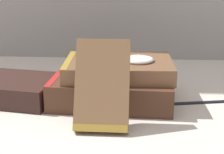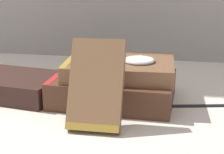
# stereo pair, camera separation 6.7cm
# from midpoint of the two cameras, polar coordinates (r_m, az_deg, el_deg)

# --- Properties ---
(ground_plane) EXTENTS (3.00, 3.00, 0.00)m
(ground_plane) POSITION_cam_midpoint_polar(r_m,az_deg,el_deg) (0.71, -0.24, -4.63)
(ground_plane) COLOR beige
(book_flat_bottom) EXTENTS (0.24, 0.17, 0.05)m
(book_flat_bottom) POSITION_cam_midpoint_polar(r_m,az_deg,el_deg) (0.73, 2.47, -1.81)
(book_flat_bottom) COLOR #4C2D1E
(book_flat_bottom) RESTS_ON ground_plane
(book_flat_top) EXTENTS (0.21, 0.16, 0.03)m
(book_flat_top) POSITION_cam_midpoint_polar(r_m,az_deg,el_deg) (0.72, 3.44, 1.36)
(book_flat_top) COLOR brown
(book_flat_top) RESTS_ON book_flat_bottom
(book_side_left) EXTENTS (0.24, 0.17, 0.04)m
(book_side_left) POSITION_cam_midpoint_polar(r_m,az_deg,el_deg) (0.79, -13.83, -1.10)
(book_side_left) COLOR #331E19
(book_side_left) RESTS_ON ground_plane
(book_leaning_front) EXTENTS (0.09, 0.08, 0.14)m
(book_leaning_front) POSITION_cam_midpoint_polar(r_m,az_deg,el_deg) (0.60, 0.71, -1.75)
(book_leaning_front) COLOR brown
(book_leaning_front) RESTS_ON ground_plane
(pocket_watch) EXTENTS (0.06, 0.06, 0.01)m
(pocket_watch) POSITION_cam_midpoint_polar(r_m,az_deg,el_deg) (0.71, 6.86, 2.51)
(pocket_watch) COLOR silver
(pocket_watch) RESTS_ON book_flat_top
(reading_glasses) EXTENTS (0.11, 0.07, 0.00)m
(reading_glasses) POSITION_cam_midpoint_polar(r_m,az_deg,el_deg) (0.90, 0.08, 0.32)
(reading_glasses) COLOR #ADADB2
(reading_glasses) RESTS_ON ground_plane
(fountain_pen) EXTENTS (0.13, 0.03, 0.01)m
(fountain_pen) POSITION_cam_midpoint_polar(r_m,az_deg,el_deg) (0.74, 16.62, -4.06)
(fountain_pen) COLOR black
(fountain_pen) RESTS_ON ground_plane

